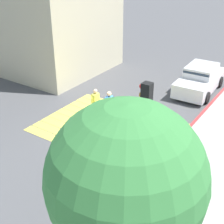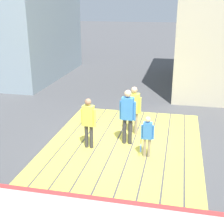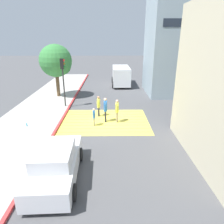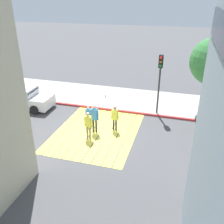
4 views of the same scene
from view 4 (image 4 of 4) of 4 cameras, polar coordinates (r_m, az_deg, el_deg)
The scene contains 12 objects.
ground_plane at distance 15.54m, azimuth -3.57°, elevation -4.55°, with size 120.00×120.00×0.00m, color #4C4C4F.
crosswalk_stripes at distance 15.53m, azimuth -3.57°, elevation -4.53°, with size 6.40×4.90×0.01m.
sidewalk_west at distance 20.33m, azimuth 1.74°, elevation 3.16°, with size 4.80×40.00×0.12m, color #ADA8A0.
curb_painted at distance 18.25m, azimuth -0.15°, elevation 0.50°, with size 0.16×40.00×0.13m, color #BC3333.
car_parked_near_curb at distance 19.71m, azimuth -19.69°, elevation 3.01°, with size 2.10×4.36×1.57m.
traffic_light_corner at distance 16.93m, azimuth 10.98°, elevation 8.79°, with size 0.39×0.28×4.24m.
street_tree at distance 18.07m, azimuth 22.25°, elevation 10.37°, with size 3.20×3.20×5.32m.
water_bottle at distance 20.34m, azimuth -1.47°, elevation 3.69°, with size 0.07×0.07×0.22m, color #33A5BF.
pedestrian_adult_lead at distance 14.39m, azimuth -5.50°, elevation -2.70°, with size 0.25×0.50×1.71m.
pedestrian_adult_trailing at distance 15.23m, azimuth 0.67°, elevation -1.07°, with size 0.24×0.48×1.64m.
pedestrian_adult_side at distance 15.03m, azimuth -4.05°, elevation -1.06°, with size 0.25×0.53×1.82m.
pedestrian_child_with_racket at distance 16.07m, azimuth -5.46°, elevation -0.61°, with size 0.28×0.40×1.29m.
Camera 4 is at (12.63, 4.72, 7.72)m, focal length 39.71 mm.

